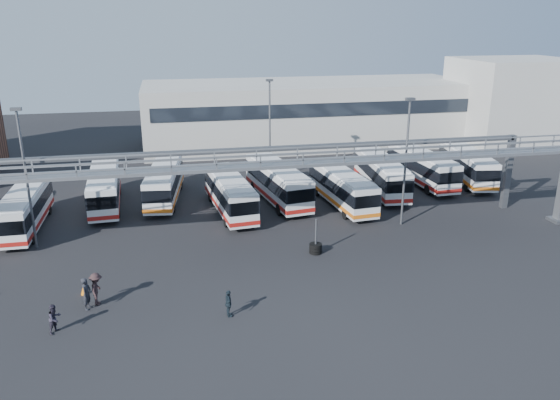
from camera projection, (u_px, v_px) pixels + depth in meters
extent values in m
plane|color=black|center=(272.00, 275.00, 35.51)|extent=(140.00, 140.00, 0.00)
cube|color=#4C4F54|center=(559.00, 220.00, 44.91)|extent=(1.40, 1.40, 0.25)
cube|color=gray|center=(259.00, 165.00, 38.21)|extent=(50.00, 1.80, 0.22)
cube|color=gray|center=(260.00, 155.00, 37.12)|extent=(50.00, 0.10, 0.10)
cube|color=gray|center=(256.00, 150.00, 38.70)|extent=(50.00, 0.10, 0.10)
cube|color=#4C4F54|center=(250.00, 150.00, 41.86)|extent=(45.00, 0.50, 0.35)
cube|color=#9E9E99|center=(307.00, 113.00, 71.82)|extent=(42.00, 14.00, 8.00)
cube|color=#B2B2AD|center=(513.00, 102.00, 70.76)|extent=(14.00, 12.00, 11.00)
cylinder|color=#4C4F54|center=(27.00, 182.00, 38.27)|extent=(0.18, 0.18, 10.00)
cube|color=#4C4F54|center=(16.00, 109.00, 36.65)|extent=(0.70, 0.35, 0.22)
cylinder|color=#4C4F54|center=(405.00, 165.00, 42.72)|extent=(0.18, 0.18, 10.00)
cube|color=#4C4F54|center=(410.00, 99.00, 41.10)|extent=(0.70, 0.35, 0.22)
cylinder|color=#4C4F54|center=(270.00, 131.00, 55.11)|extent=(0.18, 0.18, 10.00)
cube|color=#4C4F54|center=(270.00, 80.00, 53.49)|extent=(0.70, 0.35, 0.22)
cube|color=silver|center=(25.00, 209.00, 42.74)|extent=(2.35, 10.25, 2.56)
cube|color=black|center=(24.00, 205.00, 42.65)|extent=(2.41, 10.31, 1.02)
cube|color=maroon|center=(26.00, 220.00, 43.03)|extent=(2.40, 10.30, 0.33)
cube|color=silver|center=(22.00, 192.00, 42.31)|extent=(2.11, 9.23, 0.15)
cylinder|color=black|center=(2.00, 240.00, 39.89)|extent=(0.28, 0.93, 0.93)
cylinder|color=black|center=(32.00, 238.00, 40.30)|extent=(0.28, 0.93, 0.93)
cylinder|color=black|center=(23.00, 211.00, 45.98)|extent=(0.28, 0.93, 0.93)
cylinder|color=black|center=(49.00, 209.00, 46.38)|extent=(0.28, 0.93, 0.93)
cube|color=silver|center=(105.00, 188.00, 47.84)|extent=(2.98, 10.62, 2.62)
cube|color=black|center=(104.00, 185.00, 47.74)|extent=(3.04, 10.68, 1.05)
cube|color=maroon|center=(106.00, 198.00, 48.14)|extent=(3.03, 10.67, 0.33)
cube|color=silver|center=(103.00, 173.00, 47.40)|extent=(2.68, 9.56, 0.15)
cylinder|color=black|center=(91.00, 215.00, 44.90)|extent=(0.34, 0.97, 0.95)
cylinder|color=black|center=(118.00, 213.00, 45.43)|extent=(0.34, 0.97, 0.95)
cylinder|color=black|center=(95.00, 191.00, 51.06)|extent=(0.34, 0.97, 0.95)
cylinder|color=black|center=(119.00, 190.00, 51.58)|extent=(0.34, 0.97, 0.95)
cube|color=silver|center=(164.00, 182.00, 49.52)|extent=(3.68, 10.75, 2.63)
cube|color=black|center=(164.00, 179.00, 49.42)|extent=(3.75, 10.81, 1.05)
cube|color=#D06113|center=(165.00, 192.00, 49.82)|extent=(3.74, 10.80, 0.34)
cube|color=silver|center=(163.00, 167.00, 49.08)|extent=(3.31, 9.67, 0.15)
cylinder|color=black|center=(148.00, 208.00, 46.66)|extent=(0.40, 0.99, 0.96)
cylinder|color=black|center=(173.00, 207.00, 46.82)|extent=(0.40, 0.99, 0.96)
cylinder|color=black|center=(158.00, 185.00, 53.03)|extent=(0.40, 0.99, 0.96)
cylinder|color=black|center=(181.00, 184.00, 53.19)|extent=(0.40, 0.99, 0.96)
cube|color=silver|center=(230.00, 193.00, 46.53)|extent=(3.49, 10.69, 2.62)
cube|color=black|center=(230.00, 189.00, 46.43)|extent=(3.55, 10.75, 1.05)
cube|color=maroon|center=(230.00, 203.00, 46.82)|extent=(3.54, 10.74, 0.33)
cube|color=silver|center=(229.00, 177.00, 46.09)|extent=(3.14, 9.62, 0.15)
cylinder|color=black|center=(226.00, 221.00, 43.59)|extent=(0.39, 0.98, 0.95)
cylinder|color=black|center=(252.00, 218.00, 44.21)|extent=(0.39, 0.98, 0.95)
cylinder|color=black|center=(210.00, 196.00, 49.65)|extent=(0.39, 0.98, 0.95)
cylinder|color=black|center=(233.00, 194.00, 50.27)|extent=(0.39, 0.98, 0.95)
cube|color=silver|center=(278.00, 182.00, 49.29)|extent=(4.17, 11.30, 2.76)
cube|color=black|center=(278.00, 178.00, 49.18)|extent=(4.24, 11.37, 1.10)
cube|color=maroon|center=(278.00, 192.00, 49.60)|extent=(4.23, 11.36, 0.35)
cube|color=silver|center=(278.00, 166.00, 48.82)|extent=(3.75, 10.17, 0.16)
cylinder|color=black|center=(279.00, 209.00, 46.20)|extent=(0.45, 1.04, 1.00)
cylinder|color=black|center=(304.00, 206.00, 46.95)|extent=(0.45, 1.04, 1.00)
cylinder|color=black|center=(254.00, 186.00, 52.48)|extent=(0.45, 1.04, 1.00)
cylinder|color=black|center=(276.00, 184.00, 53.23)|extent=(0.45, 1.04, 1.00)
cube|color=silver|center=(342.00, 187.00, 48.16)|extent=(3.30, 10.45, 2.57)
cube|color=black|center=(342.00, 184.00, 48.06)|extent=(3.37, 10.52, 1.03)
cube|color=#D06113|center=(342.00, 197.00, 48.45)|extent=(3.36, 10.51, 0.33)
cube|color=silver|center=(343.00, 172.00, 47.73)|extent=(2.97, 9.41, 0.15)
cylinder|color=black|center=(346.00, 214.00, 45.28)|extent=(0.37, 0.96, 0.93)
cylinder|color=black|center=(368.00, 211.00, 45.87)|extent=(0.37, 0.96, 0.93)
cylinder|color=black|center=(317.00, 191.00, 51.24)|extent=(0.37, 0.96, 0.93)
cylinder|color=black|center=(338.00, 189.00, 51.83)|extent=(0.37, 0.96, 0.93)
cube|color=silver|center=(381.00, 174.00, 52.01)|extent=(3.36, 10.98, 2.70)
cube|color=black|center=(381.00, 171.00, 51.90)|extent=(3.42, 11.04, 1.08)
cube|color=maroon|center=(381.00, 183.00, 52.31)|extent=(3.41, 11.03, 0.34)
cube|color=silver|center=(382.00, 159.00, 51.55)|extent=(3.02, 9.88, 0.16)
cylinder|color=black|center=(380.00, 198.00, 49.04)|extent=(0.38, 1.00, 0.98)
cylinder|color=black|center=(404.00, 198.00, 49.29)|extent=(0.38, 1.00, 0.98)
cylinder|color=black|center=(360.00, 177.00, 55.55)|extent=(0.38, 1.00, 0.98)
cylinder|color=black|center=(381.00, 176.00, 55.80)|extent=(0.38, 1.00, 0.98)
cube|color=silver|center=(422.00, 167.00, 54.52)|extent=(2.99, 10.81, 2.67)
cube|color=black|center=(422.00, 164.00, 54.42)|extent=(3.05, 10.87, 1.07)
cube|color=maroon|center=(421.00, 176.00, 54.82)|extent=(3.04, 10.86, 0.34)
cube|color=silver|center=(423.00, 153.00, 54.07)|extent=(2.69, 9.73, 0.16)
cylinder|color=black|center=(428.00, 190.00, 51.53)|extent=(0.34, 0.99, 0.97)
cylinder|color=black|center=(449.00, 188.00, 52.06)|extent=(0.34, 0.99, 0.97)
cylinder|color=black|center=(396.00, 171.00, 57.81)|extent=(0.34, 0.99, 0.97)
cylinder|color=black|center=(414.00, 170.00, 58.33)|extent=(0.34, 0.99, 0.97)
cube|color=silver|center=(467.00, 165.00, 55.37)|extent=(4.16, 10.85, 2.65)
cube|color=black|center=(467.00, 162.00, 55.27)|extent=(4.23, 10.92, 1.06)
cube|color=#D06113|center=(466.00, 173.00, 55.67)|extent=(4.22, 10.91, 0.34)
cube|color=silver|center=(469.00, 151.00, 54.93)|extent=(3.74, 9.76, 0.15)
cylinder|color=black|center=(467.00, 187.00, 52.53)|extent=(0.45, 1.00, 0.96)
cylinder|color=black|center=(489.00, 186.00, 52.60)|extent=(0.45, 1.00, 0.96)
cylinder|color=black|center=(445.00, 168.00, 58.95)|extent=(0.45, 1.00, 0.96)
cylinder|color=black|center=(464.00, 168.00, 59.03)|extent=(0.45, 1.00, 0.96)
imported|color=black|center=(87.00, 294.00, 31.15)|extent=(0.65, 0.81, 1.95)
imported|color=#272330|center=(55.00, 318.00, 28.89)|extent=(0.96, 1.00, 1.62)
imported|color=#2E1F20|center=(97.00, 289.00, 31.65)|extent=(0.81, 1.32, 1.98)
imported|color=black|center=(229.00, 304.00, 30.41)|extent=(0.47, 0.97, 1.60)
cone|color=orange|center=(84.00, 290.00, 33.00)|extent=(0.49, 0.49, 0.62)
cylinder|color=black|center=(316.00, 251.00, 38.83)|extent=(0.90, 0.90, 0.22)
cylinder|color=black|center=(316.00, 248.00, 38.76)|extent=(0.90, 0.90, 0.22)
cylinder|color=black|center=(316.00, 245.00, 38.68)|extent=(0.90, 0.90, 0.22)
cylinder|color=#4C4F54|center=(316.00, 236.00, 38.46)|extent=(0.13, 0.13, 2.58)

